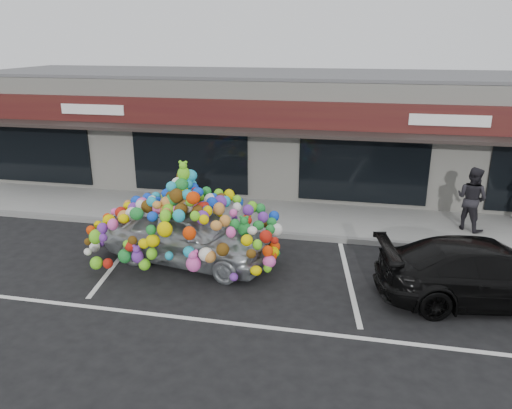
# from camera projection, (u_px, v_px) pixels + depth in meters

# --- Properties ---
(ground) EXTENTS (90.00, 90.00, 0.00)m
(ground) POSITION_uv_depth(u_px,v_px,m) (235.00, 272.00, 12.45)
(ground) COLOR black
(ground) RESTS_ON ground
(shop_building) EXTENTS (24.00, 7.20, 4.31)m
(shop_building) POSITION_uv_depth(u_px,v_px,m) (287.00, 129.00, 19.59)
(shop_building) COLOR beige
(shop_building) RESTS_ON ground
(sidewalk) EXTENTS (26.00, 3.00, 0.15)m
(sidewalk) POSITION_uv_depth(u_px,v_px,m) (265.00, 216.00, 16.13)
(sidewalk) COLOR gray
(sidewalk) RESTS_ON ground
(kerb) EXTENTS (26.00, 0.18, 0.16)m
(kerb) POSITION_uv_depth(u_px,v_px,m) (255.00, 233.00, 14.74)
(kerb) COLOR slate
(kerb) RESTS_ON ground
(parking_stripe_left) EXTENTS (0.73, 4.37, 0.01)m
(parking_stripe_left) POSITION_uv_depth(u_px,v_px,m) (120.00, 258.00, 13.26)
(parking_stripe_left) COLOR silver
(parking_stripe_left) RESTS_ON ground
(parking_stripe_mid) EXTENTS (0.73, 4.37, 0.01)m
(parking_stripe_mid) POSITION_uv_depth(u_px,v_px,m) (349.00, 279.00, 12.08)
(parking_stripe_mid) COLOR silver
(parking_stripe_mid) RESTS_ON ground
(lane_line) EXTENTS (14.00, 0.12, 0.01)m
(lane_line) POSITION_uv_depth(u_px,v_px,m) (304.00, 332.00, 9.92)
(lane_line) COLOR silver
(lane_line) RESTS_ON ground
(toy_car) EXTENTS (3.19, 5.00, 2.74)m
(toy_car) POSITION_uv_depth(u_px,v_px,m) (188.00, 228.00, 12.77)
(toy_car) COLOR #AAB1B5
(toy_car) RESTS_ON ground
(black_sedan) EXTENTS (2.80, 5.04, 1.38)m
(black_sedan) POSITION_uv_depth(u_px,v_px,m) (487.00, 272.00, 10.88)
(black_sedan) COLOR black
(black_sedan) RESTS_ON ground
(pedestrian_b) EXTENTS (1.16, 1.14, 1.89)m
(pedestrian_b) POSITION_uv_depth(u_px,v_px,m) (472.00, 199.00, 14.55)
(pedestrian_b) COLOR black
(pedestrian_b) RESTS_ON sidewalk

